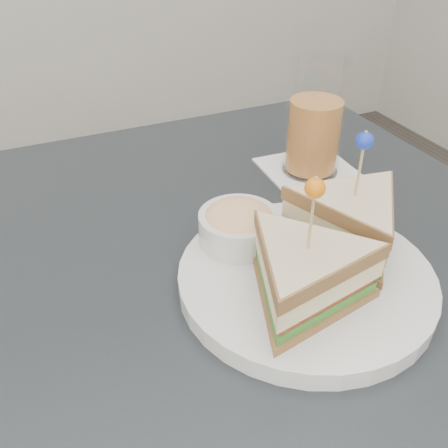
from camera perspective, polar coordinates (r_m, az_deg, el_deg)
table at (r=0.59m, az=-0.50°, el=-10.85°), size 0.80×0.80×0.75m
plate_meal at (r=0.50m, az=10.27°, el=-3.07°), size 0.33×0.33×0.15m
drink_set at (r=0.70m, az=10.29°, el=11.00°), size 0.13×0.13×0.16m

